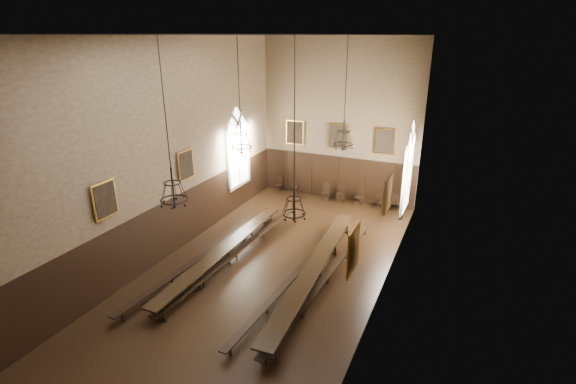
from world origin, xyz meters
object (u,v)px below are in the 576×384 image
Objects in this scene: bench_left_inner at (237,255)px; chair_3 at (326,195)px; chair_5 at (359,200)px; chandelier_front_right at (294,201)px; bench_right_outer at (328,277)px; chair_6 at (376,203)px; chandelier_front_left at (173,190)px; chandelier_back_left at (241,140)px; chair_1 at (294,190)px; table_right at (315,273)px; chair_7 at (394,205)px; chair_4 at (340,197)px; chair_0 at (278,187)px; table_left at (225,256)px; chandelier_back_right at (343,137)px; bench_left_outer at (211,253)px; bench_right_inner at (296,276)px.

bench_left_inner is 8.32m from chair_3.
chair_5 is 0.17× the size of chandelier_front_right.
bench_right_outer is at bearing -85.61° from chair_3.
chandelier_front_right reaches higher than chair_6.
chandelier_back_left is at bearing 95.11° from chandelier_front_left.
chandelier_front_left is (0.66, -11.57, 4.00)m from chair_1.
table_right is 1.91× the size of chandelier_front_left.
chandelier_front_right is at bearing -103.66° from chair_7.
chair_6 is at bearing -6.34° from chair_4.
chandelier_front_right reaches higher than chair_0.
chandelier_front_left is at bearing -106.02° from chair_4.
table_right is at bearing -75.02° from chair_6.
chair_1 is (-0.57, 8.69, -0.09)m from table_left.
table_right is 2.34× the size of chandelier_back_right.
chandelier_front_right is at bearing -26.74° from table_left.
bench_right_outer is 11.88× the size of chair_1.
chandelier_back_right is at bearing 31.24° from bench_left_outer.
chandelier_back_right and chandelier_front_right have the same top height.
table_left reaches higher than bench_right_outer.
chair_4 is (2.32, 8.70, -0.08)m from table_left.
chandelier_front_left is at bearing -88.06° from table_left.
bench_left_inner is 5.14m from chandelier_front_left.
chandelier_back_left is (-3.67, 2.50, 4.45)m from bench_right_inner.
chair_1 is 0.17× the size of chandelier_front_left.
table_right is 6.27m from chandelier_front_left.
chair_0 is at bearing -177.03° from chair_1.
bench_left_outer is 11.10× the size of chair_4.
bench_left_outer is 2.41× the size of chandelier_back_right.
bench_right_outer is 8.42m from chair_5.
chair_5 is 0.21× the size of chandelier_back_right.
chandelier_front_left is (0.10, -2.88, 3.91)m from table_left.
chandelier_front_left is at bearing -74.34° from bench_left_outer.
chair_4 reaches higher than bench_right_inner.
chair_4 reaches higher than chair_0.
bench_right_outer is 11.75× the size of chair_7.
chair_4 is at bearing 98.97° from chandelier_front_right.
chandelier_back_right is at bearing -48.26° from chair_1.
chandelier_back_right reaches higher than table_right.
chair_1 is 0.96× the size of chair_5.
bench_right_inner is 11.05× the size of chair_1.
table_right is 4.42m from chandelier_front_right.
chair_5 is 0.17× the size of chandelier_front_left.
bench_right_outer is (4.45, 0.31, -0.06)m from table_left.
chair_0 is 0.99× the size of chair_7.
chandelier_front_right reaches higher than bench_right_inner.
chair_7 is (1.45, 8.50, -0.12)m from table_right.
chandelier_back_left is at bearing 98.96° from table_left.
chair_1 is at bearing 173.65° from chair_7.
chandelier_back_right is (5.68, -5.81, 4.91)m from chair_0.
chandelier_back_right is (2.57, -5.72, 4.89)m from chair_3.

